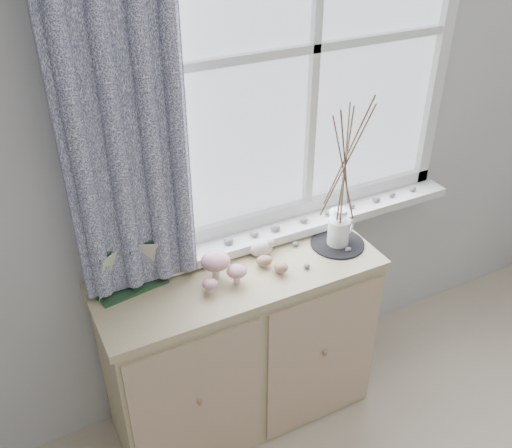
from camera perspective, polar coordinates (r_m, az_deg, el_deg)
name	(u,v)px	position (r m, az deg, el deg)	size (l,w,h in m)	color
sideboard	(242,348)	(2.62, -1.46, -12.29)	(1.20, 0.45, 0.85)	tan
botanical_book	(132,271)	(2.22, -12.33, -4.58)	(0.31, 0.13, 0.22)	#204426
toadstool_cluster	(220,266)	(2.27, -3.64, -4.24)	(0.19, 0.17, 0.11)	white
wooden_eggs	(272,264)	(2.34, 1.65, -4.01)	(0.10, 0.11, 0.07)	tan
songbird_figurine	(261,248)	(2.42, 0.53, -2.44)	(0.13, 0.06, 0.07)	silver
crocheted_doily	(337,243)	(2.52, 8.14, -1.94)	(0.24, 0.24, 0.01)	black
twig_pitcher	(345,159)	(2.32, 8.93, 6.43)	(0.33, 0.33, 0.72)	white
sideboard_pebbles	(304,251)	(2.45, 4.85, -2.74)	(0.33, 0.23, 0.02)	gray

